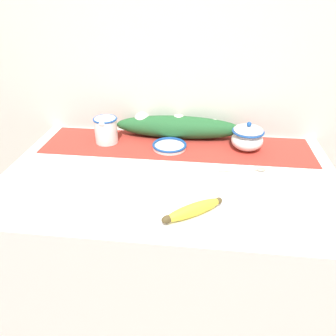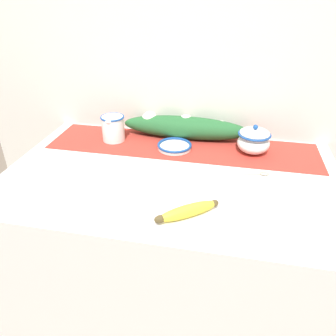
{
  "view_description": "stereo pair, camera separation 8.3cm",
  "coord_description": "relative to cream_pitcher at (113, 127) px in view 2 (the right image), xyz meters",
  "views": [
    {
      "loc": [
        0.11,
        -1.02,
        1.48
      ],
      "look_at": [
        -0.0,
        -0.05,
        0.92
      ],
      "focal_mm": 35.0,
      "sensor_mm": 36.0,
      "label": 1
    },
    {
      "loc": [
        0.19,
        -1.01,
        1.48
      ],
      "look_at": [
        -0.0,
        -0.05,
        0.92
      ],
      "focal_mm": 35.0,
      "sensor_mm": 36.0,
      "label": 2
    }
  ],
  "objects": [
    {
      "name": "back_wall",
      "position": [
        0.3,
        0.16,
        0.27
      ],
      "size": [
        2.02,
        0.04,
        2.4
      ],
      "primitive_type": "cube",
      "color": "silver",
      "rests_on": "ground_plane"
    },
    {
      "name": "banana",
      "position": [
        0.4,
        -0.47,
        -0.04
      ],
      "size": [
        0.19,
        0.15,
        0.04
      ],
      "rotation": [
        0.0,
        0.0,
        0.64
      ],
      "color": "yellow",
      "rests_on": "countertop"
    },
    {
      "name": "poinsettia_garland",
      "position": [
        0.3,
        0.08,
        -0.01
      ],
      "size": [
        0.55,
        0.11,
        0.11
      ],
      "color": "#235B2D",
      "rests_on": "countertop"
    },
    {
      "name": "ground_plane",
      "position": [
        0.3,
        -0.23,
        -0.93
      ],
      "size": [
        12.0,
        12.0,
        0.0
      ],
      "primitive_type": "plane",
      "color": "#7A6B5B"
    },
    {
      "name": "sugar_bowl",
      "position": [
        0.59,
        -0.0,
        -0.01
      ],
      "size": [
        0.13,
        0.13,
        0.12
      ],
      "color": "white",
      "rests_on": "countertop"
    },
    {
      "name": "small_dish",
      "position": [
        0.28,
        -0.03,
        -0.05
      ],
      "size": [
        0.14,
        0.14,
        0.02
      ],
      "color": "white",
      "rests_on": "countertop"
    },
    {
      "name": "cream_pitcher",
      "position": [
        0.0,
        0.0,
        0.0
      ],
      "size": [
        0.1,
        0.12,
        0.11
      ],
      "color": "white",
      "rests_on": "countertop"
    },
    {
      "name": "countertop",
      "position": [
        0.3,
        -0.23,
        -0.5
      ],
      "size": [
        1.22,
        0.74,
        0.87
      ],
      "primitive_type": "cube",
      "color": "silver",
      "rests_on": "ground_plane"
    },
    {
      "name": "table_runner",
      "position": [
        0.3,
        -0.0,
        -0.06
      ],
      "size": [
        1.12,
        0.27,
        0.0
      ],
      "primitive_type": "cube",
      "color": "#B23328",
      "rests_on": "countertop"
    },
    {
      "name": "spoon",
      "position": [
        0.62,
        -0.17,
        -0.06
      ],
      "size": [
        0.18,
        0.04,
        0.01
      ],
      "rotation": [
        0.0,
        0.0,
        0.18
      ],
      "color": "#A89E89",
      "rests_on": "countertop"
    }
  ]
}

